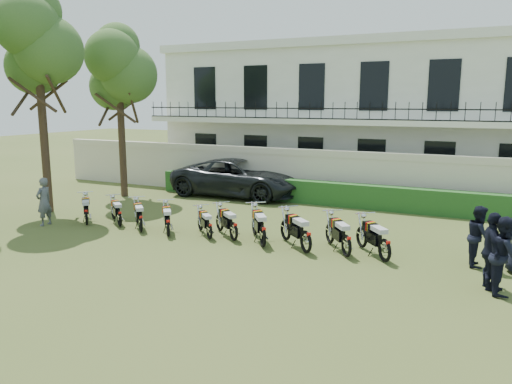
{
  "coord_description": "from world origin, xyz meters",
  "views": [
    {
      "loc": [
        6.69,
        -13.25,
        4.46
      ],
      "look_at": [
        -0.68,
        2.1,
        1.33
      ],
      "focal_mm": 35.0,
      "sensor_mm": 36.0,
      "label": 1
    }
  ],
  "objects_px": {
    "motorcycle_2": "(141,219)",
    "motorcycle_6": "(263,231)",
    "motorcycle_3": "(168,223)",
    "suv": "(238,178)",
    "motorcycle_7": "(306,236)",
    "officer_4": "(479,236)",
    "motorcycle_4": "(209,227)",
    "officer_2": "(492,251)",
    "motorcycle_5": "(234,227)",
    "motorcycle_8": "(347,240)",
    "tree_west_near": "(119,68)",
    "tree_west_mid": "(37,42)",
    "motorcycle_1": "(119,215)",
    "motorcycle_9": "(385,245)",
    "motorcycle_0": "(86,213)",
    "inspector": "(44,202)",
    "officer_1": "(504,256)"
  },
  "relations": [
    {
      "from": "motorcycle_1",
      "to": "officer_4",
      "type": "relative_size",
      "value": 0.87
    },
    {
      "from": "motorcycle_2",
      "to": "officer_2",
      "type": "height_order",
      "value": "officer_2"
    },
    {
      "from": "tree_west_near",
      "to": "motorcycle_4",
      "type": "distance_m",
      "value": 10.44
    },
    {
      "from": "motorcycle_1",
      "to": "motorcycle_4",
      "type": "distance_m",
      "value": 3.75
    },
    {
      "from": "motorcycle_1",
      "to": "officer_4",
      "type": "height_order",
      "value": "officer_4"
    },
    {
      "from": "tree_west_mid",
      "to": "motorcycle_7",
      "type": "height_order",
      "value": "tree_west_mid"
    },
    {
      "from": "motorcycle_1",
      "to": "motorcycle_6",
      "type": "height_order",
      "value": "motorcycle_6"
    },
    {
      "from": "motorcycle_7",
      "to": "motorcycle_9",
      "type": "height_order",
      "value": "motorcycle_7"
    },
    {
      "from": "motorcycle_2",
      "to": "suv",
      "type": "height_order",
      "value": "suv"
    },
    {
      "from": "motorcycle_2",
      "to": "motorcycle_6",
      "type": "xyz_separation_m",
      "value": [
        4.53,
        0.17,
        0.06
      ]
    },
    {
      "from": "motorcycle_0",
      "to": "officer_4",
      "type": "xyz_separation_m",
      "value": [
        12.93,
        1.23,
        0.36
      ]
    },
    {
      "from": "motorcycle_7",
      "to": "officer_4",
      "type": "relative_size",
      "value": 0.96
    },
    {
      "from": "motorcycle_2",
      "to": "officer_1",
      "type": "height_order",
      "value": "officer_1"
    },
    {
      "from": "motorcycle_2",
      "to": "motorcycle_8",
      "type": "relative_size",
      "value": 0.83
    },
    {
      "from": "motorcycle_8",
      "to": "motorcycle_2",
      "type": "bearing_deg",
      "value": 145.75
    },
    {
      "from": "motorcycle_0",
      "to": "suv",
      "type": "distance_m",
      "value": 7.8
    },
    {
      "from": "motorcycle_6",
      "to": "motorcycle_3",
      "type": "bearing_deg",
      "value": 148.58
    },
    {
      "from": "motorcycle_1",
      "to": "tree_west_near",
      "type": "bearing_deg",
      "value": 77.22
    },
    {
      "from": "motorcycle_1",
      "to": "motorcycle_9",
      "type": "relative_size",
      "value": 0.88
    },
    {
      "from": "motorcycle_2",
      "to": "motorcycle_5",
      "type": "distance_m",
      "value": 3.41
    },
    {
      "from": "motorcycle_3",
      "to": "suv",
      "type": "relative_size",
      "value": 0.24
    },
    {
      "from": "tree_west_mid",
      "to": "motorcycle_7",
      "type": "relative_size",
      "value": 5.46
    },
    {
      "from": "motorcycle_8",
      "to": "officer_4",
      "type": "height_order",
      "value": "officer_4"
    },
    {
      "from": "officer_1",
      "to": "officer_4",
      "type": "relative_size",
      "value": 1.1
    },
    {
      "from": "tree_west_near",
      "to": "motorcycle_9",
      "type": "relative_size",
      "value": 4.75
    },
    {
      "from": "motorcycle_4",
      "to": "motorcycle_5",
      "type": "distance_m",
      "value": 0.82
    },
    {
      "from": "officer_4",
      "to": "motorcycle_5",
      "type": "bearing_deg",
      "value": 89.06
    },
    {
      "from": "motorcycle_0",
      "to": "motorcycle_6",
      "type": "xyz_separation_m",
      "value": [
        6.93,
        0.23,
        0.06
      ]
    },
    {
      "from": "tree_west_near",
      "to": "suv",
      "type": "bearing_deg",
      "value": 25.97
    },
    {
      "from": "motorcycle_4",
      "to": "suv",
      "type": "height_order",
      "value": "suv"
    },
    {
      "from": "motorcycle_1",
      "to": "motorcycle_9",
      "type": "height_order",
      "value": "motorcycle_9"
    },
    {
      "from": "officer_2",
      "to": "tree_west_near",
      "type": "bearing_deg",
      "value": 57.41
    },
    {
      "from": "motorcycle_3",
      "to": "officer_4",
      "type": "height_order",
      "value": "officer_4"
    },
    {
      "from": "motorcycle_5",
      "to": "inspector",
      "type": "xyz_separation_m",
      "value": [
        -7.17,
        -1.08,
        0.39
      ]
    },
    {
      "from": "motorcycle_4",
      "to": "inspector",
      "type": "xyz_separation_m",
      "value": [
        -6.36,
        -0.92,
        0.44
      ]
    },
    {
      "from": "tree_west_mid",
      "to": "motorcycle_3",
      "type": "xyz_separation_m",
      "value": [
        6.61,
        -1.1,
        -6.19
      ]
    },
    {
      "from": "motorcycle_5",
      "to": "officer_1",
      "type": "height_order",
      "value": "officer_1"
    },
    {
      "from": "motorcycle_4",
      "to": "inspector",
      "type": "relative_size",
      "value": 0.74
    },
    {
      "from": "tree_west_near",
      "to": "motorcycle_4",
      "type": "height_order",
      "value": "tree_west_near"
    },
    {
      "from": "motorcycle_5",
      "to": "officer_4",
      "type": "xyz_separation_m",
      "value": [
        7.14,
        0.77,
        0.35
      ]
    },
    {
      "from": "inspector",
      "to": "motorcycle_0",
      "type": "bearing_deg",
      "value": 113.13
    },
    {
      "from": "tree_west_mid",
      "to": "officer_2",
      "type": "xyz_separation_m",
      "value": [
        16.27,
        -1.57,
        -5.73
      ]
    },
    {
      "from": "motorcycle_8",
      "to": "motorcycle_9",
      "type": "height_order",
      "value": "motorcycle_9"
    },
    {
      "from": "tree_west_mid",
      "to": "motorcycle_4",
      "type": "distance_m",
      "value": 10.18
    },
    {
      "from": "tree_west_mid",
      "to": "officer_1",
      "type": "relative_size",
      "value": 4.78
    },
    {
      "from": "motorcycle_8",
      "to": "officer_2",
      "type": "height_order",
      "value": "officer_2"
    },
    {
      "from": "motorcycle_4",
      "to": "officer_2",
      "type": "distance_m",
      "value": 8.32
    },
    {
      "from": "motorcycle_9",
      "to": "suv",
      "type": "relative_size",
      "value": 0.26
    },
    {
      "from": "motorcycle_8",
      "to": "officer_4",
      "type": "relative_size",
      "value": 1.02
    },
    {
      "from": "tree_west_near",
      "to": "motorcycle_8",
      "type": "relative_size",
      "value": 4.63
    }
  ]
}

